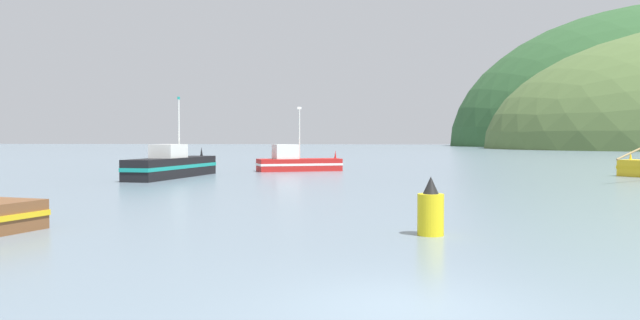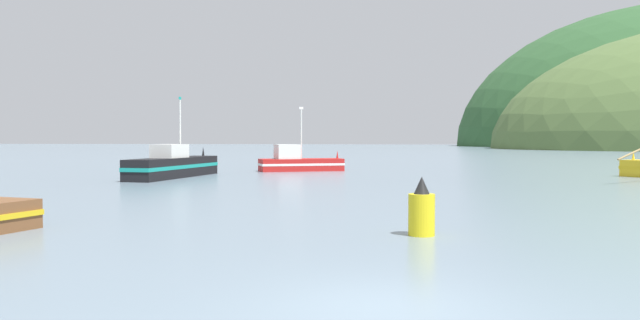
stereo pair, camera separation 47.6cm
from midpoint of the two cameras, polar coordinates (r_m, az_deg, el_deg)
ground_plane at (r=10.61m, az=7.21°, el=-13.12°), size 600.00×600.00×0.00m
fishing_boat_red at (r=53.20m, az=-1.72°, el=-0.20°), size 7.44×5.05×5.48m
fishing_boat_black at (r=45.57m, az=-12.94°, el=-0.49°), size 3.04×11.06×5.81m
channel_buoy at (r=18.05m, az=10.02°, el=-4.60°), size 0.75×0.75×1.69m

